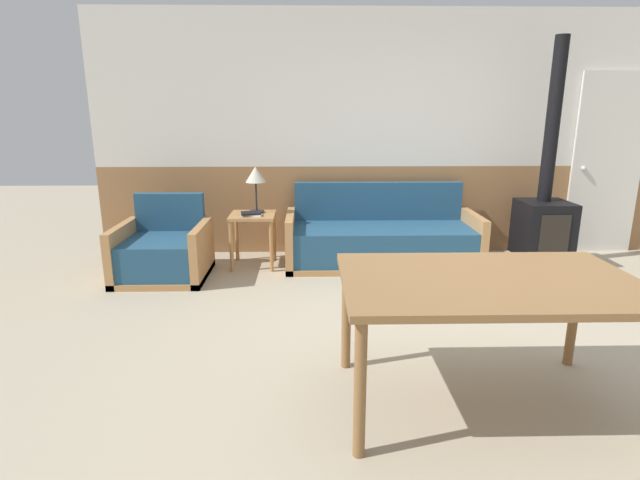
% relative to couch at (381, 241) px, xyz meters
% --- Properties ---
extents(ground_plane, '(16.00, 16.00, 0.00)m').
position_rel_couch_xyz_m(ground_plane, '(0.41, -2.12, -0.26)').
color(ground_plane, '#B2A58C').
extents(wall_back, '(7.20, 0.06, 2.70)m').
position_rel_couch_xyz_m(wall_back, '(0.41, 0.51, 1.09)').
color(wall_back, '#996B42').
rests_on(wall_back, ground_plane).
extents(couch, '(2.05, 0.83, 0.85)m').
position_rel_couch_xyz_m(couch, '(0.00, 0.00, 0.00)').
color(couch, '#B27F4C').
rests_on(couch, ground_plane).
extents(armchair, '(0.86, 0.83, 0.80)m').
position_rel_couch_xyz_m(armchair, '(-2.24, -0.40, -0.01)').
color(armchair, '#B27F4C').
rests_on(armchair, ground_plane).
extents(side_table, '(0.47, 0.47, 0.57)m').
position_rel_couch_xyz_m(side_table, '(-1.38, -0.05, 0.20)').
color(side_table, '#B27F4C').
rests_on(side_table, ground_plane).
extents(table_lamp, '(0.21, 0.21, 0.49)m').
position_rel_couch_xyz_m(table_lamp, '(-1.34, 0.04, 0.69)').
color(table_lamp, '#262628').
rests_on(table_lamp, side_table).
extents(book_stack, '(0.23, 0.18, 0.04)m').
position_rel_couch_xyz_m(book_stack, '(-1.39, -0.13, 0.33)').
color(book_stack, white).
rests_on(book_stack, side_table).
extents(dining_table, '(1.60, 0.99, 0.76)m').
position_rel_couch_xyz_m(dining_table, '(0.19, -2.69, 0.43)').
color(dining_table, olive).
rests_on(dining_table, ground_plane).
extents(wood_stove, '(0.50, 0.53, 2.35)m').
position_rel_couch_xyz_m(wood_stove, '(1.71, -0.09, 0.34)').
color(wood_stove, black).
rests_on(wood_stove, ground_plane).
extents(entry_door, '(0.80, 0.09, 2.05)m').
position_rel_couch_xyz_m(entry_door, '(2.64, 0.46, 0.77)').
color(entry_door, silver).
rests_on(entry_door, ground_plane).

